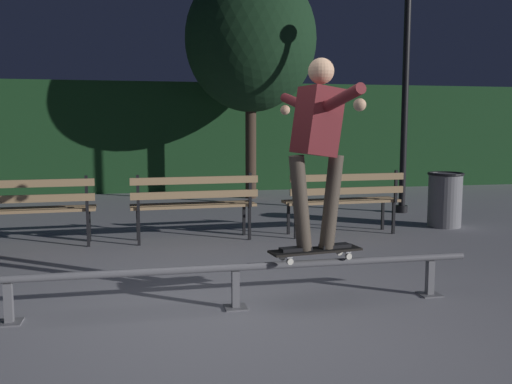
% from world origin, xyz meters
% --- Properties ---
extents(ground_plane, '(90.00, 90.00, 0.00)m').
position_xyz_m(ground_plane, '(0.00, 0.00, 0.00)').
color(ground_plane, gray).
extents(hedge_backdrop, '(24.00, 1.20, 2.45)m').
position_xyz_m(hedge_backdrop, '(0.00, 8.97, 1.22)').
color(hedge_backdrop, '#193D1E').
rests_on(hedge_backdrop, ground).
extents(grind_rail, '(4.05, 0.18, 0.37)m').
position_xyz_m(grind_rail, '(0.00, 0.20, 0.29)').
color(grind_rail, slate).
rests_on(grind_rail, ground).
extents(skateboard, '(0.80, 0.31, 0.09)m').
position_xyz_m(skateboard, '(0.67, 0.20, 0.44)').
color(skateboard, black).
rests_on(skateboard, grind_rail).
extents(skateboarder, '(0.63, 1.40, 1.56)m').
position_xyz_m(skateboarder, '(0.68, 0.20, 1.38)').
color(skateboarder, black).
rests_on(skateboarder, skateboard).
extents(park_bench_leftmost, '(1.62, 0.48, 0.88)m').
position_xyz_m(park_bench_leftmost, '(-2.08, 2.91, 0.54)').
color(park_bench_leftmost, black).
rests_on(park_bench_leftmost, ground).
extents(park_bench_left_center, '(1.62, 0.48, 0.88)m').
position_xyz_m(park_bench_left_center, '(-0.07, 2.91, 0.54)').
color(park_bench_left_center, black).
rests_on(park_bench_left_center, ground).
extents(park_bench_right_center, '(1.62, 0.48, 0.88)m').
position_xyz_m(park_bench_right_center, '(1.95, 2.91, 0.54)').
color(park_bench_right_center, black).
rests_on(park_bench_right_center, ground).
extents(tree_behind_benches, '(2.62, 2.62, 4.63)m').
position_xyz_m(tree_behind_benches, '(1.49, 7.03, 3.18)').
color(tree_behind_benches, '#3D2D23').
rests_on(tree_behind_benches, ground).
extents(lamp_post_right, '(0.32, 0.32, 3.90)m').
position_xyz_m(lamp_post_right, '(3.65, 4.61, 2.48)').
color(lamp_post_right, black).
rests_on(lamp_post_right, ground).
extents(trash_can, '(0.52, 0.52, 0.80)m').
position_xyz_m(trash_can, '(3.63, 3.22, 0.41)').
color(trash_can, slate).
rests_on(trash_can, ground).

